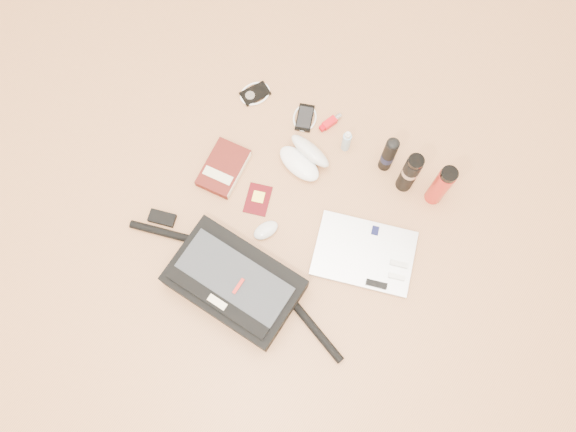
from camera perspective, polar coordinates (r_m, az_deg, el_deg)
The scene contains 14 objects.
ground at distance 2.05m, azimuth -0.87°, elevation -2.64°, with size 4.00×4.00×0.00m, color #B87B4C.
messenger_bag at distance 1.97m, azimuth -5.52°, elevation -6.74°, with size 0.91×0.29×0.13m.
laptop at distance 2.05m, azimuth 7.76°, elevation -3.84°, with size 0.42×0.36×0.03m.
book at distance 2.14m, azimuth -6.54°, elevation 4.84°, with size 0.17×0.23×0.04m.
passport at distance 2.10m, azimuth -3.08°, elevation 1.71°, with size 0.13×0.14×0.01m.
mouse at distance 2.05m, azimuth -2.27°, elevation -1.45°, with size 0.09×0.11×0.03m.
sunglasses_case at distance 2.12m, azimuth 1.68°, elevation 5.97°, with size 0.21×0.18×0.11m.
ipod at distance 2.28m, azimuth -3.38°, elevation 12.30°, with size 0.13×0.13×0.01m.
phone at distance 2.23m, azimuth 1.71°, elevation 9.95°, with size 0.12×0.13×0.01m.
inhaler at distance 2.22m, azimuth 4.33°, elevation 9.48°, with size 0.05×0.10×0.03m.
spray_bottle at distance 2.14m, azimuth 5.96°, elevation 7.56°, with size 0.04×0.04×0.13m.
aerosol_can at distance 2.09m, azimuth 10.19°, elevation 6.18°, with size 0.06×0.06×0.21m.
thermos_black at distance 2.06m, azimuth 12.25°, elevation 4.30°, with size 0.08×0.08×0.23m.
thermos_red at distance 2.07m, azimuth 15.25°, elevation 2.99°, with size 0.08×0.08×0.24m.
Camera 1 is at (0.33, -0.41, 1.99)m, focal length 35.00 mm.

